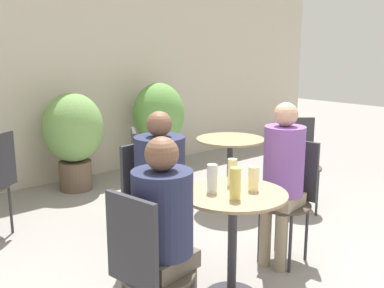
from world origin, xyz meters
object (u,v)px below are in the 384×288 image
at_px(potted_plant_1, 73,133).
at_px(potted_plant_2, 159,120).
at_px(bistro_chair_1, 147,193).
at_px(seated_person_0, 283,170).
at_px(beer_glass_0, 235,184).
at_px(beer_glass_3, 212,179).
at_px(bistro_chair_0, 291,189).
at_px(seated_person_1, 162,178).
at_px(bistro_chair_2, 145,262).
at_px(bistro_chair_5, 299,155).
at_px(beer_glass_1, 254,179).
at_px(bistro_chair_4, 144,171).
at_px(seated_person_2, 165,225).
at_px(cafe_table_near, 233,218).
at_px(beer_glass_2, 232,173).
at_px(cafe_table_far, 230,155).

bearing_deg(potted_plant_1, potted_plant_2, -1.64).
xyz_separation_m(bistro_chair_1, seated_person_0, (0.75, -0.68, 0.19)).
xyz_separation_m(beer_glass_0, beer_glass_3, (-0.01, 0.19, -0.01)).
relative_size(bistro_chair_0, potted_plant_2, 0.79).
bearing_deg(seated_person_1, bistro_chair_2, -141.18).
relative_size(bistro_chair_0, bistro_chair_5, 1.00).
height_order(potted_plant_1, potted_plant_2, potted_plant_2).
bearing_deg(bistro_chair_2, beer_glass_3, -81.62).
bearing_deg(potted_plant_1, beer_glass_1, -93.77).
relative_size(bistro_chair_4, beer_glass_1, 5.86).
bearing_deg(bistro_chair_0, bistro_chair_4, -163.17).
relative_size(bistro_chair_4, seated_person_2, 0.78).
bearing_deg(bistro_chair_1, bistro_chair_0, -45.00).
xyz_separation_m(seated_person_0, seated_person_2, (-1.26, -0.19, -0.03)).
bearing_deg(cafe_table_near, potted_plant_1, 83.71).
height_order(bistro_chair_1, seated_person_1, seated_person_1).
xyz_separation_m(seated_person_2, potted_plant_2, (2.14, 2.89, -0.02)).
xyz_separation_m(bistro_chair_5, potted_plant_1, (-1.44, 2.08, 0.11)).
distance_m(bistro_chair_4, bistro_chair_5, 1.62).
bearing_deg(seated_person_1, beer_glass_2, -79.08).
bearing_deg(bistro_chair_2, potted_plant_2, -46.90).
bearing_deg(bistro_chair_4, bistro_chair_5, -78.97).
distance_m(bistro_chair_5, beer_glass_1, 1.83).
relative_size(beer_glass_3, potted_plant_1, 0.16).
xyz_separation_m(seated_person_0, seated_person_1, (-0.73, 0.53, -0.04)).
bearing_deg(beer_glass_2, seated_person_0, -0.37).
height_order(bistro_chair_0, bistro_chair_2, same).
distance_m(bistro_chair_1, potted_plant_2, 2.60).
distance_m(beer_glass_3, potted_plant_1, 2.78).
distance_m(bistro_chair_5, seated_person_2, 2.52).
height_order(seated_person_1, potted_plant_2, seated_person_1).
relative_size(bistro_chair_4, seated_person_1, 0.78).
bearing_deg(beer_glass_0, bistro_chair_0, 14.20).
xyz_separation_m(cafe_table_far, beer_glass_2, (-1.13, -1.11, 0.27)).
distance_m(bistro_chair_1, beer_glass_1, 0.91).
distance_m(bistro_chair_2, potted_plant_1, 3.14).
bearing_deg(potted_plant_2, cafe_table_near, -118.46).
xyz_separation_m(bistro_chair_4, bistro_chair_5, (1.53, -0.55, 0.00)).
height_order(bistro_chair_0, seated_person_2, seated_person_2).
bearing_deg(beer_glass_1, bistro_chair_5, 26.36).
relative_size(bistro_chair_1, seated_person_2, 0.78).
xyz_separation_m(bistro_chair_2, beer_glass_2, (0.87, 0.22, 0.27)).
distance_m(bistro_chair_1, bistro_chair_4, 0.61).
bearing_deg(beer_glass_3, bistro_chair_4, 75.10).
distance_m(bistro_chair_1, beer_glass_3, 0.74).
height_order(cafe_table_far, potted_plant_1, potted_plant_1).
xyz_separation_m(cafe_table_far, seated_person_2, (-1.85, -1.30, 0.16)).
relative_size(seated_person_2, beer_glass_2, 6.48).
height_order(bistro_chair_0, beer_glass_1, bistro_chair_0).
bearing_deg(bistro_chair_2, cafe_table_near, -90.00).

